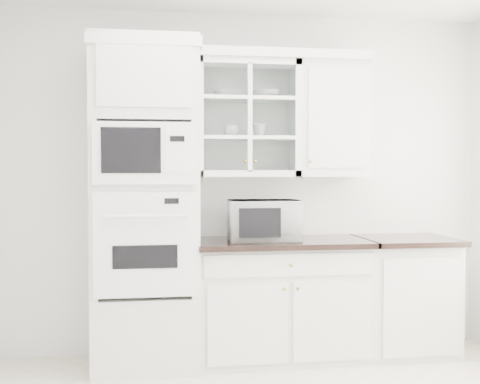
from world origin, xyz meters
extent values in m
cube|color=white|center=(0.00, 1.74, 1.35)|extent=(4.00, 0.02, 2.70)
cube|color=silver|center=(-0.75, 1.43, 1.20)|extent=(0.76, 0.65, 2.40)
cube|color=white|center=(-0.75, 1.09, 0.94)|extent=(0.70, 0.03, 0.72)
cube|color=black|center=(-0.75, 1.07, 0.86)|extent=(0.44, 0.01, 0.16)
cube|color=white|center=(-0.75, 1.09, 1.56)|extent=(0.70, 0.03, 0.43)
cube|color=black|center=(-0.84, 1.07, 1.58)|extent=(0.40, 0.01, 0.31)
cube|color=silver|center=(0.28, 1.45, 0.44)|extent=(1.30, 0.60, 0.88)
cube|color=black|center=(0.28, 1.42, 0.90)|extent=(1.32, 0.67, 0.04)
cube|color=silver|center=(1.28, 1.45, 0.44)|extent=(0.70, 0.60, 0.88)
cube|color=black|center=(1.28, 1.42, 0.90)|extent=(0.72, 0.67, 0.04)
cube|color=silver|center=(0.03, 1.58, 1.85)|extent=(0.80, 0.33, 0.90)
cube|color=silver|center=(0.03, 1.58, 1.70)|extent=(0.74, 0.29, 0.02)
cube|color=silver|center=(0.03, 1.58, 2.00)|extent=(0.74, 0.29, 0.02)
cube|color=silver|center=(0.71, 1.58, 1.85)|extent=(0.55, 0.33, 0.90)
cube|color=white|center=(-0.07, 1.56, 2.33)|extent=(2.14, 0.38, 0.07)
imported|color=white|center=(0.14, 1.42, 1.07)|extent=(0.55, 0.46, 0.31)
imported|color=white|center=(-0.12, 1.57, 2.04)|extent=(0.26, 0.26, 0.05)
imported|color=white|center=(0.19, 1.60, 2.04)|extent=(0.25, 0.25, 0.07)
imported|color=white|center=(-0.09, 1.57, 1.75)|extent=(0.12, 0.12, 0.09)
imported|color=white|center=(0.13, 1.57, 1.76)|extent=(0.13, 0.13, 0.10)
camera|label=1|loc=(-0.70, -3.05, 1.44)|focal=45.00mm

